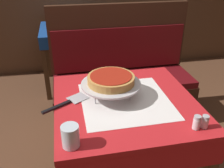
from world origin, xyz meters
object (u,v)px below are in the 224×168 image
at_px(pizza_server, 67,102).
at_px(salt_shaker, 197,122).
at_px(water_glass_near, 70,136).
at_px(pepper_shaker, 205,122).
at_px(pizza_pan_stand, 111,84).
at_px(booth_bench, 122,89).
at_px(dining_table_rear, 71,36).
at_px(dining_table_front, 125,115).
at_px(deep_dish_pizza, 111,79).
at_px(condiment_caddy, 71,23).

relative_size(pizza_server, salt_shaker, 3.79).
relative_size(water_glass_near, pepper_shaker, 1.54).
bearing_deg(pizza_pan_stand, booth_bench, 71.20).
distance_m(dining_table_rear, pizza_server, 1.67).
bearing_deg(dining_table_front, deep_dish_pizza, 139.93).
xyz_separation_m(water_glass_near, pepper_shaker, (0.65, 0.00, -0.02)).
distance_m(deep_dish_pizza, pizza_server, 0.29).
relative_size(dining_table_rear, booth_bench, 0.57).
bearing_deg(salt_shaker, booth_bench, 93.53).
relative_size(booth_bench, condiment_caddy, 8.09).
relative_size(pizza_server, condiment_caddy, 1.70).
xyz_separation_m(salt_shaker, pepper_shaker, (0.04, 0.00, -0.00)).
distance_m(pizza_pan_stand, salt_shaker, 0.52).
bearing_deg(condiment_caddy, pepper_shaker, -75.40).
distance_m(dining_table_front, pepper_shaker, 0.48).
xyz_separation_m(dining_table_rear, pizza_server, (-0.11, -1.66, 0.10)).
bearing_deg(booth_bench, dining_table_rear, 117.17).
distance_m(dining_table_rear, pizza_pan_stand, 1.65).
height_order(booth_bench, water_glass_near, booth_bench).
xyz_separation_m(dining_table_front, dining_table_rear, (-0.23, 1.70, 0.01)).
height_order(booth_bench, pepper_shaker, booth_bench).
xyz_separation_m(booth_bench, deep_dish_pizza, (-0.27, -0.80, 0.53)).
xyz_separation_m(pizza_pan_stand, condiment_caddy, (-0.14, 1.67, -0.03)).
bearing_deg(deep_dish_pizza, dining_table_rear, 95.39).
xyz_separation_m(pizza_server, water_glass_near, (0.00, -0.37, 0.05)).
relative_size(booth_bench, water_glass_near, 12.50).
height_order(water_glass_near, condiment_caddy, condiment_caddy).
xyz_separation_m(pizza_server, pepper_shaker, (0.65, -0.36, 0.03)).
relative_size(pizza_server, pepper_shaker, 4.04).
bearing_deg(booth_bench, deep_dish_pizza, -108.80).
height_order(booth_bench, deep_dish_pizza, booth_bench).
height_order(dining_table_front, water_glass_near, water_glass_near).
bearing_deg(condiment_caddy, salt_shaker, -76.55).
relative_size(pizza_pan_stand, pepper_shaker, 5.14).
bearing_deg(pepper_shaker, condiment_caddy, 104.60).
height_order(booth_bench, salt_shaker, booth_bench).
bearing_deg(water_glass_near, booth_bench, 65.89).
xyz_separation_m(salt_shaker, condiment_caddy, (-0.49, 2.05, 0.01)).
distance_m(dining_table_front, condiment_caddy, 1.75).
distance_m(booth_bench, water_glass_near, 1.39).
xyz_separation_m(deep_dish_pizza, pizza_server, (-0.26, -0.02, -0.11)).
bearing_deg(pepper_shaker, deep_dish_pizza, 135.24).
bearing_deg(pizza_pan_stand, pizza_server, -175.04).
xyz_separation_m(dining_table_front, deep_dish_pizza, (-0.07, 0.06, 0.22)).
height_order(dining_table_rear, condiment_caddy, condiment_caddy).
xyz_separation_m(dining_table_front, pizza_server, (-0.34, 0.04, 0.11)).
height_order(pizza_pan_stand, pizza_server, pizza_pan_stand).
bearing_deg(condiment_caddy, water_glass_near, -93.23).
bearing_deg(salt_shaker, pizza_pan_stand, 131.83).
distance_m(dining_table_front, booth_bench, 0.94).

